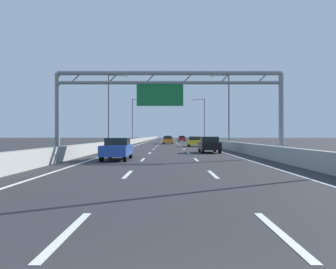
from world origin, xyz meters
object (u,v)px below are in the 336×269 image
at_px(streetlamp_left_mid, 111,106).
at_px(blue_car, 118,149).
at_px(sign_gantry, 169,91).
at_px(streetlamp_left_far, 134,118).
at_px(orange_car, 169,140).
at_px(silver_car, 168,139).
at_px(red_car, 183,139).
at_px(streetlamp_right_far, 204,118).
at_px(yellow_car, 195,141).
at_px(white_car, 169,138).
at_px(streetlamp_right_mid, 228,106).
at_px(black_car, 210,145).

bearing_deg(streetlamp_left_mid, blue_car, -79.64).
bearing_deg(sign_gantry, streetlamp_left_far, 98.37).
bearing_deg(streetlamp_left_mid, orange_car, 71.27).
bearing_deg(silver_car, orange_car, -89.70).
xyz_separation_m(streetlamp_left_far, blue_car, (3.95, -52.18, -4.64)).
xyz_separation_m(blue_car, red_car, (7.09, 70.57, 0.02)).
distance_m(streetlamp_right_far, blue_car, 53.52).
relative_size(streetlamp_right_far, yellow_car, 2.31).
bearing_deg(white_car, streetlamp_right_mid, -85.04).
bearing_deg(black_car, streetlamp_right_far, 85.07).
xyz_separation_m(blue_car, silver_car, (3.33, 51.82, 0.01)).
bearing_deg(streetlamp_right_mid, yellow_car, 119.76).
distance_m(streetlamp_left_mid, blue_car, 22.45).
xyz_separation_m(streetlamp_left_mid, blue_car, (3.95, -21.61, -4.64)).
bearing_deg(orange_car, streetlamp_left_mid, -108.73).
bearing_deg(black_car, streetlamp_right_mid, 72.75).
bearing_deg(silver_car, yellow_car, -80.61).
distance_m(white_car, red_car, 38.53).
relative_size(yellow_car, black_car, 0.91).
bearing_deg(blue_car, streetlamp_left_far, 94.33).
xyz_separation_m(streetlamp_right_mid, white_car, (-7.57, 87.31, -4.64)).
distance_m(silver_car, red_car, 19.12).
bearing_deg(red_car, black_car, -89.77).
distance_m(streetlamp_left_mid, streetlamp_right_far, 34.02).
bearing_deg(streetlamp_left_far, streetlamp_left_mid, -90.00).
relative_size(white_car, orange_car, 0.97).
height_order(white_car, red_car, red_car).
bearing_deg(blue_car, white_car, 88.21).
bearing_deg(streetlamp_right_far, red_car, 101.95).
relative_size(streetlamp_right_mid, blue_car, 2.12).
xyz_separation_m(streetlamp_right_mid, silver_car, (-7.64, 30.21, -4.63)).
height_order(streetlamp_left_mid, blue_car, streetlamp_left_mid).
bearing_deg(streetlamp_left_far, sign_gantry, -81.63).
bearing_deg(white_car, silver_car, -90.07).
xyz_separation_m(streetlamp_left_far, white_car, (7.36, 56.74, -4.64)).
height_order(yellow_car, white_car, white_car).
relative_size(streetlamp_left_mid, silver_car, 2.27).
xyz_separation_m(sign_gantry, red_car, (3.66, 68.51, -4.08)).
distance_m(streetlamp_right_mid, yellow_car, 8.83).
xyz_separation_m(white_car, red_car, (3.68, -38.35, 0.02)).
bearing_deg(sign_gantry, blue_car, -149.00).
distance_m(black_car, silver_car, 42.16).
height_order(sign_gantry, yellow_car, sign_gantry).
bearing_deg(streetlamp_left_mid, silver_car, 76.44).
bearing_deg(orange_car, streetlamp_right_mid, -70.64).
distance_m(streetlamp_right_mid, orange_car, 23.39).
bearing_deg(blue_car, streetlamp_left_mid, 100.36).
bearing_deg(streetlamp_right_far, yellow_car, -98.81).
xyz_separation_m(streetlamp_left_mid, orange_car, (7.33, 21.62, -4.66)).
bearing_deg(sign_gantry, red_car, 86.94).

